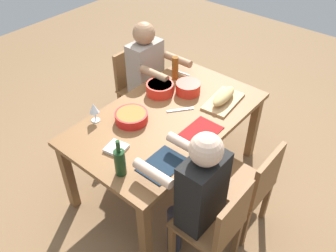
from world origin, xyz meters
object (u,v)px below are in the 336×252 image
object	(u,v)px
chair_far_right	(137,84)
serving_bowl_greens	(160,88)
serving_bowl_fruit	(131,116)
wine_bottle	(120,162)
chair_near_center	(251,185)
cutting_board	(223,101)
napkin_stack	(116,148)
bread_loaf	(224,96)
chair_near_left	(217,225)
serving_bowl_pasta	(188,87)
beer_bottle	(175,68)
diner_far_right	(149,72)
wine_glass	(94,109)
dining_table	(168,124)
diner_near_left	(197,190)

from	to	relation	value
chair_far_right	serving_bowl_greens	distance (m)	0.68
serving_bowl_fruit	wine_bottle	bearing A→B (deg)	-142.78
chair_near_center	serving_bowl_fruit	distance (m)	1.06
serving_bowl_greens	cutting_board	xyz separation A→B (m)	(0.24, -0.50, -0.05)
napkin_stack	serving_bowl_greens	bearing A→B (deg)	16.91
bread_loaf	wine_bottle	xyz separation A→B (m)	(-1.13, 0.08, 0.04)
serving_bowl_greens	cutting_board	bearing A→B (deg)	-64.46
chair_near_left	serving_bowl_pasta	xyz separation A→B (m)	(0.82, 0.88, 0.31)
chair_near_left	serving_bowl_fruit	distance (m)	1.05
chair_far_right	chair_near_center	world-z (taller)	same
wine_bottle	beer_bottle	size ratio (longest dim) A/B	1.32
diner_far_right	bread_loaf	xyz separation A→B (m)	(-0.01, -0.87, 0.11)
chair_far_right	serving_bowl_pasta	bearing A→B (deg)	-96.62
chair_far_right	serving_bowl_pasta	size ratio (longest dim) A/B	3.94
wine_glass	chair_near_left	bearing A→B (deg)	-91.52
dining_table	wine_glass	distance (m)	0.61
dining_table	diner_far_right	distance (m)	0.77
diner_near_left	wine_bottle	xyz separation A→B (m)	(-0.24, 0.46, 0.15)
wine_glass	napkin_stack	distance (m)	0.41
diner_near_left	chair_far_right	bearing A→B (deg)	57.78
chair_far_right	diner_far_right	bearing A→B (deg)	-90.00
cutting_board	serving_bowl_pasta	bearing A→B (deg)	103.13
chair_near_left	cutting_board	bearing A→B (deg)	32.27
chair_far_right	beer_bottle	world-z (taller)	beer_bottle
dining_table	serving_bowl_greens	size ratio (longest dim) A/B	6.83
chair_far_right	wine_bottle	bearing A→B (deg)	-139.55
chair_far_right	bread_loaf	distance (m)	1.10
wine_bottle	serving_bowl_greens	bearing A→B (deg)	25.43
serving_bowl_greens	wine_bottle	xyz separation A→B (m)	(-0.89, -0.42, 0.05)
chair_far_right	chair_near_left	xyz separation A→B (m)	(-0.90, -1.61, 0.00)
chair_far_right	cutting_board	xyz separation A→B (m)	(-0.01, -1.05, 0.27)
serving_bowl_greens	bread_loaf	size ratio (longest dim) A/B	0.75
diner_near_left	cutting_board	world-z (taller)	diner_near_left
beer_bottle	chair_near_center	bearing A→B (deg)	-113.10
dining_table	chair_near_center	size ratio (longest dim) A/B	1.93
beer_bottle	wine_glass	bearing A→B (deg)	174.32
beer_bottle	chair_far_right	bearing A→B (deg)	93.16
serving_bowl_pasta	wine_glass	world-z (taller)	wine_glass
chair_near_left	cutting_board	distance (m)	1.09
serving_bowl_fruit	bread_loaf	distance (m)	0.80
beer_bottle	napkin_stack	bearing A→B (deg)	-164.66
dining_table	diner_far_right	size ratio (longest dim) A/B	1.37
cutting_board	chair_far_right	bearing A→B (deg)	89.45
chair_near_left	napkin_stack	size ratio (longest dim) A/B	6.07
diner_far_right	wine_glass	world-z (taller)	diner_far_right
diner_far_right	chair_near_center	size ratio (longest dim) A/B	1.41
cutting_board	napkin_stack	distance (m)	1.02
chair_far_right	diner_far_right	size ratio (longest dim) A/B	0.71
cutting_board	bread_loaf	bearing A→B (deg)	90.00
bread_loaf	napkin_stack	distance (m)	1.03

